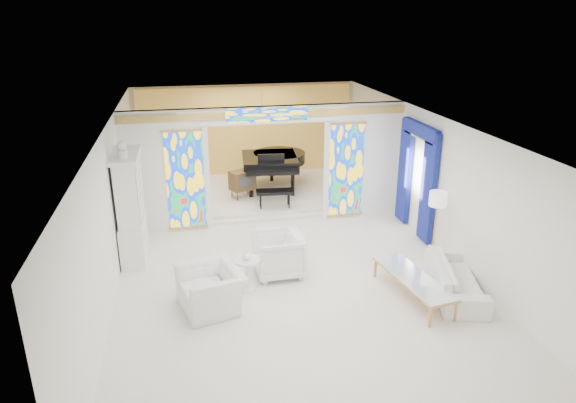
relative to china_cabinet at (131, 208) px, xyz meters
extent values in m
plane|color=white|center=(3.22, -0.60, -1.17)|extent=(12.00, 12.00, 0.00)
cube|color=silver|center=(3.22, -0.60, 1.83)|extent=(7.00, 12.00, 0.02)
cube|color=white|center=(3.22, 5.40, 0.33)|extent=(7.00, 0.02, 3.00)
cube|color=white|center=(3.22, -6.60, 0.33)|extent=(7.00, 0.02, 3.00)
cube|color=white|center=(-0.28, -0.60, 0.33)|extent=(0.02, 12.00, 3.00)
cube|color=white|center=(6.72, -0.60, 0.33)|extent=(0.02, 12.00, 3.00)
cube|color=white|center=(0.72, 1.40, 0.33)|extent=(2.00, 0.18, 3.00)
cube|color=white|center=(5.72, 1.40, 0.33)|extent=(2.00, 0.18, 3.00)
cube|color=white|center=(3.22, 1.40, 1.63)|extent=(3.00, 0.18, 0.40)
cube|color=white|center=(1.72, 1.30, 0.13)|extent=(0.12, 0.06, 2.60)
cube|color=white|center=(4.72, 1.30, 0.13)|extent=(0.12, 0.06, 2.60)
cube|color=white|center=(3.22, 1.30, 1.48)|extent=(3.24, 0.06, 0.12)
cube|color=#E1B654|center=(3.22, 1.30, 1.65)|extent=(7.00, 0.05, 0.18)
cube|color=gold|center=(1.19, 1.29, 0.13)|extent=(0.90, 0.04, 2.40)
cube|color=gold|center=(5.25, 1.29, 0.13)|extent=(0.90, 0.04, 2.40)
cube|color=gold|center=(3.22, 1.29, 1.65)|extent=(2.00, 0.04, 0.34)
cube|color=white|center=(3.22, 3.50, -1.08)|extent=(6.80, 3.80, 0.18)
cube|color=gold|center=(3.22, 5.28, 0.33)|extent=(6.70, 0.10, 2.90)
cylinder|color=#CC8F47|center=(3.42, 3.40, 1.38)|extent=(0.48, 0.48, 0.30)
cube|color=navy|center=(6.62, -0.55, 0.18)|extent=(0.12, 0.55, 2.60)
cube|color=navy|center=(6.62, 0.75, 0.18)|extent=(0.12, 0.55, 2.60)
cube|color=navy|center=(6.62, 0.10, 1.38)|extent=(0.14, 1.70, 0.30)
cube|color=gold|center=(6.62, 0.10, 1.21)|extent=(0.12, 1.50, 0.06)
cube|color=white|center=(0.00, 0.00, -0.72)|extent=(0.50, 1.40, 0.90)
cube|color=white|center=(0.00, 0.00, 0.43)|extent=(0.44, 1.30, 1.40)
cube|color=white|center=(0.23, 0.00, 0.43)|extent=(0.01, 1.20, 1.30)
cube|color=white|center=(0.00, 0.00, 1.17)|extent=(0.56, 1.46, 0.08)
cylinder|color=white|center=(0.00, -0.35, 1.29)|extent=(0.22, 0.22, 0.16)
sphere|color=white|center=(0.00, -0.35, 1.45)|extent=(0.20, 0.20, 0.20)
imported|color=silver|center=(1.50, -2.42, -0.79)|extent=(1.30, 1.40, 0.77)
imported|color=white|center=(2.95, -1.42, -0.72)|extent=(1.00, 0.98, 0.89)
imported|color=white|center=(6.17, -2.82, -0.86)|extent=(1.38, 2.26, 0.62)
cylinder|color=white|center=(2.24, -1.89, -0.54)|extent=(0.67, 0.67, 0.04)
cylinder|color=white|center=(2.24, -1.89, -0.86)|extent=(0.11, 0.11, 0.61)
cylinder|color=white|center=(2.24, -1.89, -1.15)|extent=(0.45, 0.45, 0.03)
imported|color=silver|center=(2.24, -1.89, -0.43)|extent=(0.18, 0.18, 0.18)
cube|color=white|center=(5.26, -2.86, -0.74)|extent=(0.88, 2.07, 0.04)
cube|color=#CC8F47|center=(5.26, -2.86, -0.76)|extent=(0.92, 2.10, 0.03)
cube|color=#CC8F47|center=(5.14, -3.84, -0.96)|extent=(0.05, 0.05, 0.41)
cube|color=#CC8F47|center=(5.66, -3.76, -0.96)|extent=(0.05, 0.05, 0.41)
cube|color=#CC8F47|center=(4.86, -1.96, -0.96)|extent=(0.05, 0.05, 0.41)
cube|color=#CC8F47|center=(5.38, -1.88, -0.96)|extent=(0.05, 0.05, 0.41)
cylinder|color=#CC8F47|center=(6.42, -1.39, -1.16)|extent=(0.33, 0.33, 0.03)
cylinder|color=#CC8F47|center=(6.42, -1.39, -0.46)|extent=(0.03, 0.03, 1.41)
cylinder|color=silver|center=(6.42, -1.39, 0.23)|extent=(0.47, 0.47, 0.30)
cube|color=black|center=(3.65, 3.59, -0.17)|extent=(1.72, 1.82, 0.30)
cylinder|color=black|center=(4.01, 3.93, -0.17)|extent=(1.70, 1.70, 0.30)
cube|color=black|center=(3.56, 2.62, -0.21)|extent=(1.48, 0.46, 0.11)
cube|color=silver|center=(3.55, 2.53, -0.19)|extent=(1.36, 0.24, 0.03)
cube|color=black|center=(3.59, 2.99, 0.07)|extent=(0.76, 0.10, 0.27)
cube|color=black|center=(3.49, 1.97, -0.56)|extent=(1.01, 0.47, 0.09)
cylinder|color=black|center=(2.98, 2.89, -0.65)|extent=(0.12, 0.12, 0.67)
cylinder|color=black|center=(4.17, 2.78, -0.65)|extent=(0.12, 0.12, 0.67)
cylinder|color=black|center=(3.82, 4.22, -0.65)|extent=(0.12, 0.12, 0.67)
cube|color=brown|center=(2.75, 2.93, -0.49)|extent=(0.78, 0.66, 0.53)
cube|color=#343937|center=(2.83, 2.72, -0.45)|extent=(0.40, 0.18, 0.34)
cone|color=brown|center=(2.57, 2.68, -0.87)|extent=(0.05, 0.05, 0.24)
cone|color=brown|center=(3.05, 2.87, -0.87)|extent=(0.05, 0.05, 0.24)
cone|color=brown|center=(2.45, 2.98, -0.87)|extent=(0.05, 0.05, 0.24)
cone|color=brown|center=(2.93, 3.17, -0.87)|extent=(0.05, 0.05, 0.24)
camera|label=1|loc=(1.20, -10.73, 3.96)|focal=32.00mm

